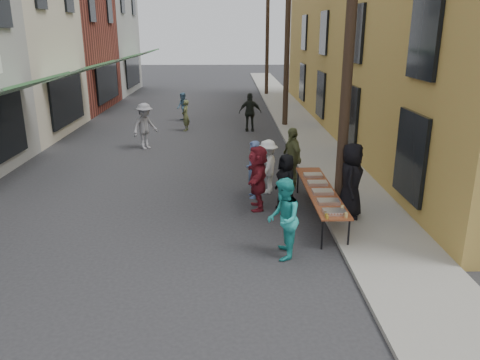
{
  "coord_description": "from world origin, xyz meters",
  "views": [
    {
      "loc": [
        1.49,
        -8.25,
        4.6
      ],
      "look_at": [
        1.73,
        2.07,
        1.3
      ],
      "focal_mm": 35.0,
      "sensor_mm": 36.0,
      "label": 1
    }
  ],
  "objects_px": {
    "catering_tray_sausage": "(334,212)",
    "guest_front_c": "(283,219)",
    "utility_pole_near": "(350,35)",
    "utility_pole_far": "(267,32)",
    "serving_table": "(320,191)",
    "guest_front_a": "(286,182)",
    "utility_pole_mid": "(287,33)",
    "server": "(351,181)"
  },
  "relations": [
    {
      "from": "utility_pole_near",
      "to": "catering_tray_sausage",
      "type": "distance_m",
      "value": 4.11
    },
    {
      "from": "utility_pole_near",
      "to": "utility_pole_mid",
      "type": "distance_m",
      "value": 12.0
    },
    {
      "from": "serving_table",
      "to": "server",
      "type": "bearing_deg",
      "value": -16.78
    },
    {
      "from": "utility_pole_far",
      "to": "catering_tray_sausage",
      "type": "relative_size",
      "value": 18.0
    },
    {
      "from": "guest_front_a",
      "to": "server",
      "type": "bearing_deg",
      "value": 38.35
    },
    {
      "from": "utility_pole_near",
      "to": "catering_tray_sausage",
      "type": "bearing_deg",
      "value": -106.45
    },
    {
      "from": "utility_pole_mid",
      "to": "guest_front_c",
      "type": "xyz_separation_m",
      "value": [
        -1.7,
        -14.27,
        -3.63
      ]
    },
    {
      "from": "guest_front_c",
      "to": "server",
      "type": "height_order",
      "value": "server"
    },
    {
      "from": "utility_pole_far",
      "to": "guest_front_a",
      "type": "relative_size",
      "value": 5.86
    },
    {
      "from": "utility_pole_mid",
      "to": "guest_front_c",
      "type": "height_order",
      "value": "utility_pole_mid"
    },
    {
      "from": "utility_pole_near",
      "to": "serving_table",
      "type": "distance_m",
      "value": 3.82
    },
    {
      "from": "utility_pole_near",
      "to": "utility_pole_mid",
      "type": "relative_size",
      "value": 1.0
    },
    {
      "from": "utility_pole_mid",
      "to": "server",
      "type": "relative_size",
      "value": 4.73
    },
    {
      "from": "utility_pole_mid",
      "to": "utility_pole_far",
      "type": "xyz_separation_m",
      "value": [
        0.0,
        12.0,
        0.0
      ]
    },
    {
      "from": "serving_table",
      "to": "utility_pole_near",
      "type": "bearing_deg",
      "value": 4.97
    },
    {
      "from": "utility_pole_near",
      "to": "guest_front_a",
      "type": "height_order",
      "value": "utility_pole_near"
    },
    {
      "from": "catering_tray_sausage",
      "to": "serving_table",
      "type": "bearing_deg",
      "value": 90.0
    },
    {
      "from": "utility_pole_far",
      "to": "serving_table",
      "type": "bearing_deg",
      "value": -91.19
    },
    {
      "from": "utility_pole_mid",
      "to": "utility_pole_far",
      "type": "relative_size",
      "value": 1.0
    },
    {
      "from": "guest_front_c",
      "to": "server",
      "type": "bearing_deg",
      "value": 143.07
    },
    {
      "from": "utility_pole_near",
      "to": "serving_table",
      "type": "xyz_separation_m",
      "value": [
        -0.5,
        -0.04,
        -3.79
      ]
    },
    {
      "from": "utility_pole_near",
      "to": "utility_pole_mid",
      "type": "xyz_separation_m",
      "value": [
        0.0,
        12.0,
        0.0
      ]
    },
    {
      "from": "utility_pole_mid",
      "to": "guest_front_c",
      "type": "relative_size",
      "value": 5.16
    },
    {
      "from": "utility_pole_near",
      "to": "guest_front_c",
      "type": "distance_m",
      "value": 4.61
    },
    {
      "from": "serving_table",
      "to": "guest_front_c",
      "type": "distance_m",
      "value": 2.54
    },
    {
      "from": "utility_pole_far",
      "to": "guest_front_a",
      "type": "xyz_separation_m",
      "value": [
        -1.31,
        -23.49,
        -3.73
      ]
    },
    {
      "from": "server",
      "to": "serving_table",
      "type": "bearing_deg",
      "value": 93.88
    },
    {
      "from": "utility_pole_mid",
      "to": "server",
      "type": "bearing_deg",
      "value": -89.01
    },
    {
      "from": "utility_pole_mid",
      "to": "guest_front_a",
      "type": "relative_size",
      "value": 5.86
    },
    {
      "from": "utility_pole_far",
      "to": "guest_front_c",
      "type": "relative_size",
      "value": 5.16
    },
    {
      "from": "guest_front_a",
      "to": "serving_table",
      "type": "bearing_deg",
      "value": 30.86
    },
    {
      "from": "guest_front_a",
      "to": "utility_pole_near",
      "type": "bearing_deg",
      "value": 43.87
    },
    {
      "from": "utility_pole_near",
      "to": "serving_table",
      "type": "height_order",
      "value": "utility_pole_near"
    },
    {
      "from": "utility_pole_mid",
      "to": "catering_tray_sausage",
      "type": "relative_size",
      "value": 18.0
    },
    {
      "from": "serving_table",
      "to": "server",
      "type": "xyz_separation_m",
      "value": [
        0.71,
        -0.21,
        0.34
      ]
    },
    {
      "from": "catering_tray_sausage",
      "to": "guest_front_c",
      "type": "relative_size",
      "value": 0.29
    },
    {
      "from": "utility_pole_near",
      "to": "catering_tray_sausage",
      "type": "xyz_separation_m",
      "value": [
        -0.5,
        -1.69,
        -3.71
      ]
    },
    {
      "from": "utility_pole_mid",
      "to": "utility_pole_far",
      "type": "distance_m",
      "value": 12.0
    },
    {
      "from": "serving_table",
      "to": "catering_tray_sausage",
      "type": "bearing_deg",
      "value": -90.0
    },
    {
      "from": "serving_table",
      "to": "guest_front_a",
      "type": "xyz_separation_m",
      "value": [
        -0.81,
        0.55,
        0.06
      ]
    },
    {
      "from": "utility_pole_mid",
      "to": "guest_front_a",
      "type": "height_order",
      "value": "utility_pole_mid"
    },
    {
      "from": "utility_pole_far",
      "to": "serving_table",
      "type": "distance_m",
      "value": 24.35
    }
  ]
}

